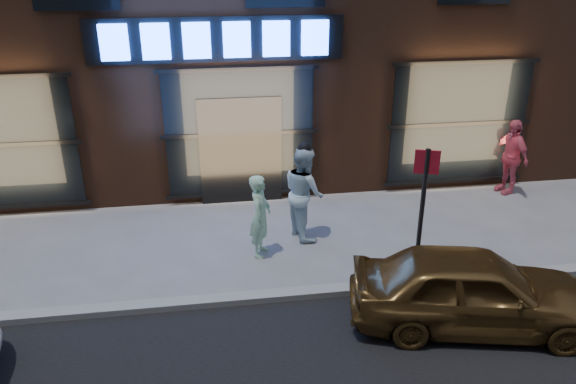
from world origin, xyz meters
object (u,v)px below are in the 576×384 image
object	(u,v)px
man_cap	(304,192)
gold_sedan	(473,289)
passerby	(510,156)
man_bowtie	(260,216)
sign_post	(422,206)

from	to	relation	value
man_cap	gold_sedan	bearing A→B (deg)	-163.66
passerby	gold_sedan	xyz separation A→B (m)	(-3.05, -4.63, -0.26)
man_bowtie	man_cap	world-z (taller)	man_cap
man_bowtie	gold_sedan	world-z (taller)	man_bowtie
man_cap	sign_post	xyz separation A→B (m)	(1.59, -2.02, 0.56)
man_cap	passerby	world-z (taller)	man_cap
man_bowtie	passerby	world-z (taller)	passerby
man_bowtie	sign_post	world-z (taller)	sign_post
gold_sedan	man_cap	bearing A→B (deg)	44.21
gold_sedan	man_bowtie	bearing A→B (deg)	60.82
man_bowtie	passerby	bearing A→B (deg)	-53.11
man_cap	passerby	bearing A→B (deg)	-90.37
gold_sedan	sign_post	xyz separation A→B (m)	(-0.44, 1.20, 0.86)
passerby	sign_post	xyz separation A→B (m)	(-3.49, -3.43, 0.61)
man_bowtie	sign_post	distance (m)	2.95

